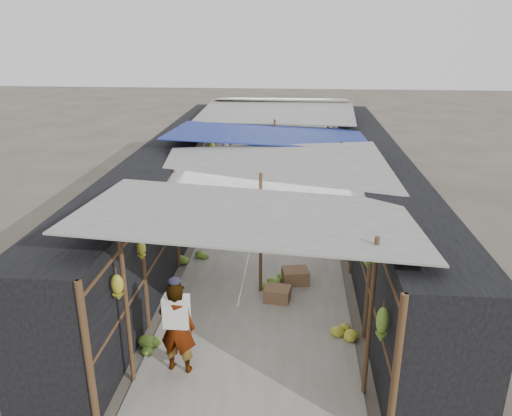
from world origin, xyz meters
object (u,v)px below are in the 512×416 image
(black_basin, at_px, (322,186))
(vendor_elderly, at_px, (177,327))
(crate_near, at_px, (277,294))
(shopper_blue, at_px, (234,192))
(vendor_seated, at_px, (318,201))

(black_basin, relative_size, vendor_elderly, 0.39)
(crate_near, bearing_deg, black_basin, 89.34)
(vendor_elderly, relative_size, shopper_blue, 0.93)
(black_basin, distance_m, shopper_blue, 4.22)
(black_basin, xyz_separation_m, vendor_seated, (-0.24, -2.54, 0.34))
(crate_near, relative_size, shopper_blue, 0.29)
(black_basin, height_order, vendor_seated, vendor_seated)
(crate_near, bearing_deg, vendor_elderly, -114.49)
(shopper_blue, bearing_deg, crate_near, -79.77)
(vendor_elderly, height_order, vendor_seated, vendor_elderly)
(crate_near, distance_m, black_basin, 7.72)
(crate_near, bearing_deg, shopper_blue, 116.42)
(crate_near, height_order, black_basin, crate_near)
(vendor_elderly, bearing_deg, crate_near, -115.00)
(black_basin, height_order, vendor_elderly, vendor_elderly)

